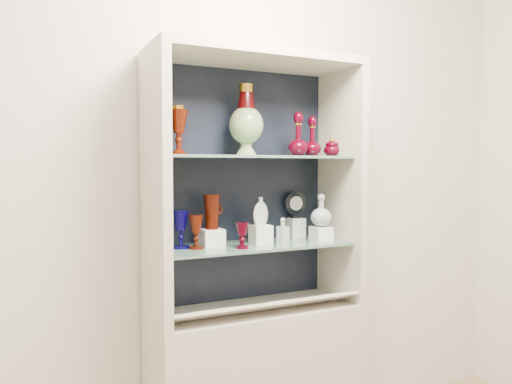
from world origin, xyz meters
name	(u,v)px	position (x,y,z in m)	size (l,w,h in m)	color
wall_back	(237,170)	(0.00, 1.75, 1.40)	(3.50, 0.02, 2.80)	beige
cabinet_base	(256,384)	(0.00, 1.53, 0.38)	(1.00, 0.40, 0.75)	#B9B09D
cabinet_back_panel	(240,185)	(0.00, 1.72, 1.32)	(0.98, 0.02, 1.15)	black
cabinet_side_left	(155,189)	(-0.48, 1.53, 1.32)	(0.04, 0.40, 1.15)	#B9B09D
cabinet_side_right	(340,185)	(0.48, 1.53, 1.32)	(0.04, 0.40, 1.15)	#B9B09D
cabinet_top_cap	(256,58)	(0.00, 1.53, 1.92)	(1.00, 0.40, 0.04)	#B9B09D
shelf_lower	(254,245)	(0.00, 1.55, 1.04)	(0.92, 0.34, 0.01)	slate
shelf_upper	(254,157)	(0.00, 1.55, 1.46)	(0.92, 0.34, 0.01)	slate
label_ledge	(267,307)	(0.00, 1.42, 0.78)	(0.92, 0.18, 0.01)	#B9B09D
label_card_0	(326,296)	(0.32, 1.42, 0.80)	(0.10, 0.07, 0.00)	white
label_card_1	(275,303)	(0.04, 1.42, 0.80)	(0.10, 0.07, 0.00)	white
label_card_2	(219,310)	(-0.23, 1.42, 0.80)	(0.10, 0.07, 0.00)	white
label_card_3	(201,313)	(-0.31, 1.42, 0.80)	(0.10, 0.07, 0.00)	white
pedestal_lamp_left	(162,129)	(-0.44, 1.55, 1.58)	(0.09, 0.09, 0.23)	#471104
pedestal_lamp_right	(179,131)	(-0.36, 1.59, 1.58)	(0.08, 0.08, 0.22)	#471104
enamel_urn	(246,120)	(-0.02, 1.59, 1.64)	(0.16, 0.16, 0.34)	#0D4D15
ruby_decanter_a	(312,134)	(0.32, 1.55, 1.58)	(0.09, 0.09, 0.23)	#470010
ruby_decanter_b	(298,133)	(0.23, 1.53, 1.58)	(0.10, 0.10, 0.23)	#470010
lidded_bowl	(332,147)	(0.44, 1.55, 1.52)	(0.08, 0.08, 0.09)	#470010
cobalt_goblet	(181,229)	(-0.35, 1.59, 1.14)	(0.07, 0.07, 0.17)	#040146
ruby_goblet_tall	(196,232)	(-0.29, 1.54, 1.13)	(0.06, 0.06, 0.15)	#471104
ruby_goblet_small	(242,235)	(-0.10, 1.47, 1.11)	(0.06, 0.06, 0.12)	#470010
riser_ruby_pitcher	(212,238)	(-0.20, 1.58, 1.09)	(0.10, 0.10, 0.08)	silver
ruby_pitcher	(212,212)	(-0.20, 1.58, 1.21)	(0.12, 0.08, 0.16)	#471104
clear_square_bottle	(283,231)	(0.12, 1.48, 1.11)	(0.04, 0.04, 0.13)	#92A2A8
riser_flat_flask	(261,234)	(0.03, 1.55, 1.09)	(0.09, 0.09, 0.09)	silver
flat_flask	(261,211)	(0.03, 1.55, 1.21)	(0.10, 0.04, 0.14)	#ADBCC1
riser_clear_round_decanter	(321,234)	(0.35, 1.51, 1.08)	(0.09, 0.09, 0.07)	silver
clear_round_decanter	(321,211)	(0.35, 1.51, 1.20)	(0.10, 0.10, 0.16)	#92A2A8
riser_cameo_medallion	(295,228)	(0.30, 1.67, 1.10)	(0.08, 0.08, 0.10)	silver
cameo_medallion	(296,204)	(0.30, 1.67, 1.22)	(0.12, 0.04, 0.14)	black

